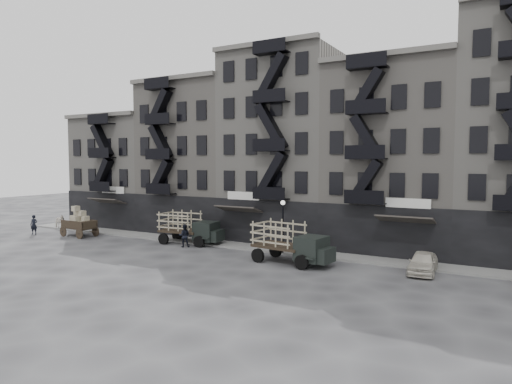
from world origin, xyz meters
The scene contains 14 objects.
ground centered at (0.00, 0.00, 0.00)m, with size 140.00×140.00×0.00m, color #38383A.
sidewalk centered at (0.00, 3.75, 0.07)m, with size 55.00×2.50×0.15m, color slate.
building_west centered at (-20.00, 9.83, 6.00)m, with size 10.00×11.35×13.20m.
building_midwest centered at (-10.00, 9.83, 7.50)m, with size 10.00×11.35×16.20m.
building_center centered at (0.00, 9.82, 8.50)m, with size 10.00×11.35×18.20m.
building_mideast centered at (10.00, 9.83, 7.50)m, with size 10.00×11.35×16.20m.
lamp_post centered at (3.00, 2.60, 2.78)m, with size 0.36×0.36×4.28m.
horse centered at (-23.73, 2.55, 0.82)m, with size 0.88×1.93×1.63m, color silver.
wagon centered at (-18.10, 0.48, 1.70)m, with size 3.64×2.13×2.98m.
stake_truck_west centered at (-6.19, 2.62, 1.65)m, with size 5.94×2.89×2.88m.
stake_truck_east centered at (4.86, 0.06, 1.71)m, with size 6.19×3.13×2.99m.
car_east centered at (13.65, 1.80, 0.71)m, with size 1.68×4.18×1.42m, color beige.
pedestrian_west centered at (-23.00, -0.89, 0.97)m, with size 0.71×0.47×1.95m, color black.
pedestrian_mid centered at (-5.71, 1.26, 0.99)m, with size 0.96×0.75×1.97m, color black.
Camera 1 is at (18.64, -29.29, 7.42)m, focal length 32.00 mm.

